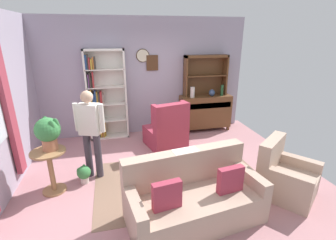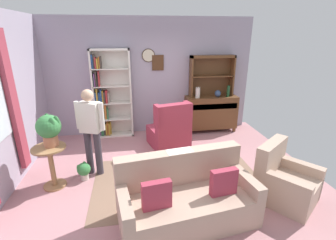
{
  "view_description": "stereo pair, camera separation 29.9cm",
  "coord_description": "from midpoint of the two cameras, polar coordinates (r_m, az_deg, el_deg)",
  "views": [
    {
      "loc": [
        -0.85,
        -3.82,
        2.42
      ],
      "look_at": [
        0.1,
        0.2,
        0.95
      ],
      "focal_mm": 26.11,
      "sensor_mm": 36.0,
      "label": 1
    },
    {
      "loc": [
        -0.55,
        -3.88,
        2.42
      ],
      "look_at": [
        0.1,
        0.2,
        0.95
      ],
      "focal_mm": 26.11,
      "sensor_mm": 36.0,
      "label": 2
    }
  ],
  "objects": [
    {
      "name": "book_stack",
      "position": [
        3.95,
        1.1,
        -10.48
      ],
      "size": [
        0.17,
        0.13,
        0.05
      ],
      "color": "gray",
      "rests_on": "coffee_table"
    },
    {
      "name": "wingback_chair",
      "position": [
        5.4,
        -1.82,
        -2.58
      ],
      "size": [
        0.95,
        0.97,
        1.05
      ],
      "color": "#A33347",
      "rests_on": "ground_plane"
    },
    {
      "name": "vase_tall",
      "position": [
        6.06,
        4.32,
        6.48
      ],
      "size": [
        0.11,
        0.11,
        0.26
      ],
      "primitive_type": "cylinder",
      "color": "beige",
      "rests_on": "sideboard"
    },
    {
      "name": "bottle_wine",
      "position": [
        6.33,
        11.15,
        6.8
      ],
      "size": [
        0.07,
        0.07,
        0.28
      ],
      "primitive_type": "cylinder",
      "color": "#194223",
      "rests_on": "sideboard"
    },
    {
      "name": "sideboard_hutch",
      "position": [
        6.27,
        7.38,
        11.55
      ],
      "size": [
        1.1,
        0.26,
        1.0
      ],
      "color": "brown",
      "rests_on": "sideboard"
    },
    {
      "name": "bookshelf",
      "position": [
        5.97,
        -16.17,
        5.05
      ],
      "size": [
        0.9,
        0.3,
        2.1
      ],
      "color": "silver",
      "rests_on": "ground_plane"
    },
    {
      "name": "sideboard",
      "position": [
        6.4,
        7.32,
        2.07
      ],
      "size": [
        1.3,
        0.45,
        0.92
      ],
      "color": "brown",
      "rests_on": "ground_plane"
    },
    {
      "name": "wall_back",
      "position": [
        6.1,
        -6.58,
        9.89
      ],
      "size": [
        5.0,
        0.09,
        2.8
      ],
      "color": "#A399AD",
      "rests_on": "ground_plane"
    },
    {
      "name": "vase_round",
      "position": [
        6.26,
        8.85,
        6.3
      ],
      "size": [
        0.15,
        0.15,
        0.17
      ],
      "primitive_type": "ellipsoid",
      "color": "#33476B",
      "rests_on": "sideboard"
    },
    {
      "name": "ground_plane",
      "position": [
        4.6,
        -2.56,
        -12.28
      ],
      "size": [
        5.4,
        4.6,
        0.02
      ],
      "primitive_type": "cube",
      "color": "#B27A7F"
    },
    {
      "name": "coffee_table",
      "position": [
        4.09,
        2.25,
        -10.76
      ],
      "size": [
        0.8,
        0.5,
        0.42
      ],
      "color": "brown",
      "rests_on": "ground_plane"
    },
    {
      "name": "potted_plant_small",
      "position": [
        4.51,
        -20.89,
        -11.54
      ],
      "size": [
        0.23,
        0.23,
        0.32
      ],
      "color": "beige",
      "rests_on": "ground_plane"
    },
    {
      "name": "person_reading",
      "position": [
        4.34,
        -19.58,
        -1.97
      ],
      "size": [
        0.52,
        0.31,
        1.56
      ],
      "color": "#38333D",
      "rests_on": "ground_plane"
    },
    {
      "name": "couch_floral",
      "position": [
        3.48,
        3.33,
        -17.76
      ],
      "size": [
        1.9,
        1.1,
        0.9
      ],
      "color": "tan",
      "rests_on": "ground_plane"
    },
    {
      "name": "area_rug",
      "position": [
        4.39,
        0.85,
        -13.83
      ],
      "size": [
        2.88,
        1.79,
        0.01
      ],
      "primitive_type": "cube",
      "color": "#846651",
      "rests_on": "ground_plane"
    },
    {
      "name": "armchair_floral",
      "position": [
        4.27,
        23.82,
        -12.21
      ],
      "size": [
        1.07,
        1.07,
        0.88
      ],
      "color": "tan",
      "rests_on": "ground_plane"
    },
    {
      "name": "potted_plant_large",
      "position": [
        4.18,
        -28.05,
        -2.37
      ],
      "size": [
        0.37,
        0.37,
        0.52
      ],
      "color": "#AD6B4C",
      "rests_on": "plant_stand"
    },
    {
      "name": "plant_stand",
      "position": [
        4.38,
        -27.54,
        -9.71
      ],
      "size": [
        0.52,
        0.52,
        0.72
      ],
      "color": "#997047",
      "rests_on": "ground_plane"
    }
  ]
}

